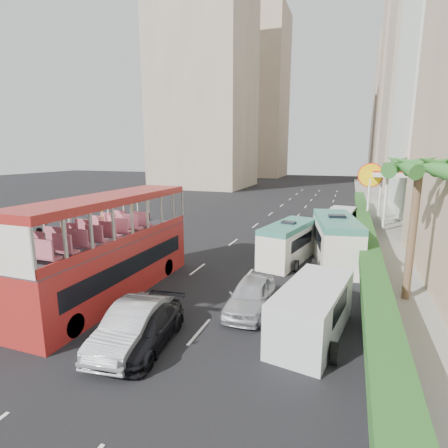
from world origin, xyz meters
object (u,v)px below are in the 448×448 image
at_px(minibus_far, 335,241).
at_px(panel_van_far, 340,221).
at_px(car_silver_lane_a, 134,344).
at_px(minibus_near, 288,243).
at_px(double_decker_bus, 111,246).
at_px(panel_van_near, 312,311).
at_px(car_black, 147,345).
at_px(palm_tree, 412,234).
at_px(shell_station, 406,199).
at_px(car_silver_lane_b, 250,310).
at_px(van_asset, 295,239).

bearing_deg(minibus_far, panel_van_far, 79.11).
relative_size(car_silver_lane_a, minibus_near, 0.81).
height_order(double_decker_bus, panel_van_far, double_decker_bus).
bearing_deg(panel_van_near, panel_van_far, 98.51).
xyz_separation_m(car_black, palm_tree, (9.67, 7.58, 3.38)).
xyz_separation_m(minibus_far, palm_tree, (3.51, -5.11, 1.86)).
distance_m(panel_van_near, shell_station, 24.59).
bearing_deg(car_silver_lane_b, car_black, -125.44).
distance_m(car_silver_lane_a, panel_van_far, 23.30).
relative_size(panel_van_near, palm_tree, 0.81).
distance_m(van_asset, panel_van_far, 5.23).
relative_size(car_silver_lane_b, minibus_near, 0.74).
height_order(double_decker_bus, palm_tree, palm_tree).
distance_m(car_black, panel_van_far, 23.08).
distance_m(panel_van_far, shell_station, 7.36).
relative_size(car_black, shell_station, 0.56).
xyz_separation_m(car_black, panel_van_far, (6.21, 22.21, 1.04)).
distance_m(van_asset, minibus_near, 6.43).
xyz_separation_m(van_asset, shell_station, (9.07, 8.21, 2.75)).
height_order(minibus_near, minibus_far, minibus_far).
xyz_separation_m(car_silver_lane_a, palm_tree, (10.17, 7.66, 3.38)).
relative_size(minibus_near, minibus_far, 0.84).
distance_m(car_silver_lane_b, car_black, 5.06).
height_order(car_silver_lane_b, car_black, car_silver_lane_b).
relative_size(minibus_far, shell_station, 0.86).
bearing_deg(palm_tree, minibus_near, 145.11).
bearing_deg(panel_van_far, car_silver_lane_b, -93.78).
xyz_separation_m(car_black, minibus_near, (3.21, 12.08, 1.28)).
xyz_separation_m(car_silver_lane_a, car_silver_lane_b, (3.40, 4.24, 0.00)).
bearing_deg(double_decker_bus, panel_van_near, -4.37).
bearing_deg(van_asset, palm_tree, -65.52).
distance_m(car_silver_lane_b, van_asset, 14.22).
bearing_deg(minibus_far, shell_station, 57.06).
bearing_deg(double_decker_bus, van_asset, 64.89).
relative_size(minibus_near, shell_station, 0.72).
xyz_separation_m(car_silver_lane_a, car_black, (0.51, 0.08, 0.00)).
bearing_deg(car_silver_lane_b, shell_station, 67.52).
height_order(double_decker_bus, car_black, double_decker_bus).
relative_size(car_silver_lane_b, panel_van_far, 0.83).
bearing_deg(double_decker_bus, minibus_far, 41.52).
relative_size(car_silver_lane_a, palm_tree, 0.73).
xyz_separation_m(car_silver_lane_b, panel_van_far, (3.32, 18.05, 1.04)).
bearing_deg(car_black, car_silver_lane_a, -177.51).
relative_size(double_decker_bus, panel_van_near, 2.13).
height_order(car_silver_lane_a, minibus_near, minibus_near).
bearing_deg(double_decker_bus, car_silver_lane_b, 4.68).
distance_m(car_silver_lane_b, palm_tree, 8.31).
bearing_deg(minibus_near, shell_station, 71.00).
xyz_separation_m(double_decker_bus, minibus_near, (7.35, 8.50, -1.25)).
bearing_deg(car_silver_lane_a, minibus_far, 55.23).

